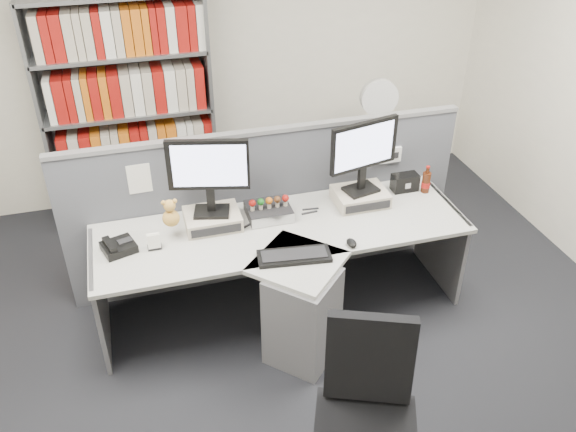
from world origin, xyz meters
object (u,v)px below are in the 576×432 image
object	(u,v)px
desk_phone	(118,247)
shelving_unit	(129,116)
keyboard	(294,256)
cola_bottle	(426,182)
desktop_pc	(269,211)
office_chair	(366,416)
speaker	(405,182)
desk_fan	(379,102)
monitor_left	(209,171)
desk_calendar	(154,242)
desk	(290,277)
monitor_right	(364,151)
filing_cabinet	(372,172)
mouse	(352,243)

from	to	relation	value
desk_phone	shelving_unit	size ratio (longest dim) A/B	0.12
keyboard	cola_bottle	world-z (taller)	cola_bottle
desktop_pc	office_chair	distance (m)	1.71
cola_bottle	keyboard	bearing A→B (deg)	-156.03
desktop_pc	speaker	bearing A→B (deg)	4.07
desktop_pc	speaker	distance (m)	1.09
speaker	desk_fan	size ratio (longest dim) A/B	0.36
monitor_left	shelving_unit	distance (m)	1.54
desk_calendar	desk	bearing A→B (deg)	-13.97
desk_calendar	speaker	size ratio (longest dim) A/B	0.56
desk_phone	cola_bottle	distance (m)	2.29
monitor_right	shelving_unit	xyz separation A→B (m)	(-1.55, 1.46, -0.17)
office_chair	cola_bottle	bearing A→B (deg)	55.80
desk	desk_calendar	bearing A→B (deg)	166.03
keyboard	desk_phone	bearing A→B (deg)	160.36
shelving_unit	filing_cabinet	bearing A→B (deg)	-12.07
desk_calendar	cola_bottle	world-z (taller)	cola_bottle
cola_bottle	filing_cabinet	bearing A→B (deg)	88.90
keyboard	desktop_pc	bearing A→B (deg)	93.92
desk_phone	desk_calendar	bearing A→B (deg)	-8.59
shelving_unit	monitor_left	bearing A→B (deg)	-73.01
cola_bottle	filing_cabinet	size ratio (longest dim) A/B	0.31
desk	monitor_left	size ratio (longest dim) A/B	4.68
monitor_left	desk_phone	world-z (taller)	monitor_left
desk	keyboard	world-z (taller)	keyboard
mouse	desk_calendar	distance (m)	1.30
monitor_right	filing_cabinet	world-z (taller)	monitor_right
cola_bottle	office_chair	size ratio (longest dim) A/B	0.20
desk_calendar	monitor_left	bearing A→B (deg)	21.83
mouse	keyboard	bearing A→B (deg)	-176.08
desk_phone	filing_cabinet	xyz separation A→B (m)	(2.30, 1.15, -0.40)
monitor_right	desktop_pc	xyz separation A→B (m)	(-0.70, 0.00, -0.38)
desk_phone	monitor_right	bearing A→B (deg)	4.33
monitor_left	shelving_unit	size ratio (longest dim) A/B	0.28
desk	cola_bottle	bearing A→B (deg)	18.46
desk_calendar	cola_bottle	size ratio (longest dim) A/B	0.51
desk	speaker	size ratio (longest dim) A/B	13.20
desktop_pc	desk_calendar	distance (m)	0.84
desk	filing_cabinet	bearing A→B (deg)	49.39
shelving_unit	office_chair	bearing A→B (deg)	-73.84
monitor_right	keyboard	size ratio (longest dim) A/B	1.11
desktop_pc	monitor_right	bearing A→B (deg)	-0.10
mouse	shelving_unit	world-z (taller)	shelving_unit
mouse	filing_cabinet	size ratio (longest dim) A/B	0.15
shelving_unit	desktop_pc	bearing A→B (deg)	-59.83
desk_fan	office_chair	world-z (taller)	desk_fan
mouse	speaker	world-z (taller)	speaker
desk_fan	office_chair	size ratio (longest dim) A/B	0.52
keyboard	monitor_right	bearing A→B (deg)	38.23
monitor_right	desk	bearing A→B (deg)	-149.34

